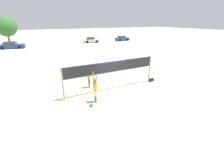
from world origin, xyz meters
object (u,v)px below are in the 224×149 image
at_px(volleyball_net, 112,70).
at_px(volleyball, 91,105).
at_px(gear_bag, 151,80).
at_px(player_spiker, 95,87).
at_px(parked_car_far, 91,40).
at_px(tree_left_cluster, 6,27).
at_px(player_blocker, 89,76).
at_px(parked_car_near, 122,39).
at_px(parked_car_mid, 12,45).

distance_m(volleyball_net, volleyball, 3.41).
bearing_deg(gear_bag, volleyball_net, 179.39).
distance_m(player_spiker, volleyball, 1.24).
height_order(player_spiker, volleyball, player_spiker).
bearing_deg(player_spiker, volleyball, 131.57).
bearing_deg(parked_car_far, tree_left_cluster, 173.87).
distance_m(player_blocker, parked_car_far, 28.49).
bearing_deg(volleyball, volleyball_net, 34.86).
xyz_separation_m(player_spiker, parked_car_near, (19.46, 28.95, -0.56)).
bearing_deg(parked_car_near, tree_left_cluster, 167.82).
height_order(player_spiker, parked_car_near, player_spiker).
bearing_deg(volleyball_net, player_blocker, 141.38).
relative_size(gear_bag, tree_left_cluster, 0.08).
relative_size(volleyball_net, parked_car_near, 1.90).
bearing_deg(tree_left_cluster, volleyball_net, -72.17).
relative_size(volleyball_net, parked_car_mid, 1.58).
relative_size(player_blocker, parked_car_far, 0.47).
xyz_separation_m(player_blocker, parked_car_mid, (-7.92, 25.78, -0.41)).
bearing_deg(parked_car_near, player_spiker, -127.45).
bearing_deg(parked_car_far, volleyball_net, -100.56).
xyz_separation_m(volleyball_net, player_spiker, (-1.96, -1.28, -0.60)).
relative_size(parked_car_mid, tree_left_cluster, 0.78).
relative_size(player_blocker, gear_bag, 4.11).
height_order(volleyball_net, parked_car_far, volleyball_net).
relative_size(parked_car_near, parked_car_mid, 0.83).
bearing_deg(player_spiker, volleyball_net, -56.98).
bearing_deg(parked_car_mid, gear_bag, -54.35).
relative_size(player_spiker, tree_left_cluster, 0.35).
xyz_separation_m(volleyball_net, player_blocker, (-1.56, 1.25, -0.73)).
height_order(volleyball_net, player_spiker, volleyball_net).
height_order(volleyball_net, tree_left_cluster, tree_left_cluster).
bearing_deg(tree_left_cluster, player_spiker, -75.97).
xyz_separation_m(parked_car_near, parked_car_far, (-9.30, 0.34, 0.02)).
bearing_deg(parked_car_near, player_blocker, -129.34).
bearing_deg(tree_left_cluster, parked_car_mid, -80.88).
relative_size(player_blocker, parked_car_near, 0.48).
xyz_separation_m(parked_car_far, tree_left_cluster, (-18.45, 3.88, 3.55)).
distance_m(volleyball, parked_car_mid, 29.58).
distance_m(parked_car_mid, tree_left_cluster, 6.07).
bearing_deg(gear_bag, tree_left_cluster, 114.37).
distance_m(volleyball, gear_bag, 6.86).
bearing_deg(parked_car_far, player_blocker, -104.28).
relative_size(gear_bag, parked_car_mid, 0.10).
xyz_separation_m(volleyball_net, gear_bag, (4.21, -0.04, -1.64)).
bearing_deg(player_blocker, tree_left_cluster, -164.16).
bearing_deg(player_blocker, volleyball_net, 51.38).
height_order(volleyball, tree_left_cluster, tree_left_cluster).
bearing_deg(parked_car_far, volleyball, -103.96).
bearing_deg(player_spiker, parked_car_near, -33.91).
xyz_separation_m(parked_car_mid, tree_left_cluster, (-0.78, 4.86, 3.55)).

